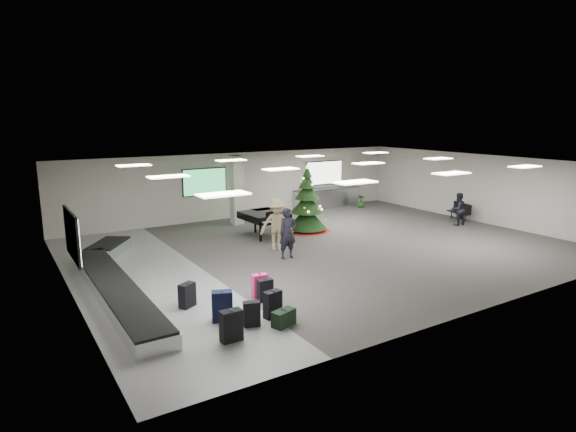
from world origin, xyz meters
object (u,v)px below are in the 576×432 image
pink_suitcase (260,286)px  service_counter (327,198)px  christmas_tree (307,208)px  potted_plant_right (361,201)px  grand_piano (265,216)px  baggage_carousel (113,280)px  potted_plant_left (306,208)px  traveler_a (288,233)px  traveler_b (277,225)px  traveler_bench (458,209)px  bench (460,210)px

pink_suitcase → service_counter: bearing=52.1°
christmas_tree → potted_plant_right: 6.32m
grand_piano → service_counter: bearing=29.2°
baggage_carousel → pink_suitcase: bearing=-43.0°
service_counter → potted_plant_left: 2.35m
grand_piano → potted_plant_right: grand_piano is taller
grand_piano → traveler_a: traveler_a is taller
pink_suitcase → baggage_carousel: bearing=143.6°
traveler_b → traveler_bench: size_ratio=1.29×
potted_plant_left → service_counter: bearing=26.0°
service_counter → pink_suitcase: 13.68m
pink_suitcase → traveler_a: (2.64, 2.77, 0.58)m
traveler_b → baggage_carousel: bearing=-152.3°
christmas_tree → traveler_a: bearing=-133.4°
baggage_carousel → potted_plant_right: (14.43, 5.76, 0.14)m
traveler_a → grand_piano: bearing=78.9°
pink_suitcase → grand_piano: bearing=66.0°
pink_suitcase → grand_piano: 7.00m
traveler_bench → potted_plant_right: bearing=-75.9°
christmas_tree → potted_plant_left: 3.48m
service_counter → potted_plant_right: bearing=-31.6°
service_counter → christmas_tree: (-3.99, -3.88, 0.46)m
pink_suitcase → christmas_tree: bearing=53.0°
service_counter → baggage_carousel: bearing=-152.3°
christmas_tree → bench: bearing=-15.2°
pink_suitcase → potted_plant_right: 14.21m
service_counter → traveler_bench: size_ratio=2.69×
traveler_a → pink_suitcase: bearing=-129.1°
potted_plant_right → traveler_b: bearing=-149.5°
traveler_bench → potted_plant_left: 7.31m
christmas_tree → traveler_b: christmas_tree is taller
bench → potted_plant_right: size_ratio=1.94×
christmas_tree → traveler_a: (-2.94, -3.11, -0.10)m
traveler_a → service_counter: bearing=49.7°
baggage_carousel → potted_plant_left: 12.16m
christmas_tree → bench: christmas_tree is taller
grand_piano → bench: 9.87m
christmas_tree → grand_piano: bearing=176.4°
traveler_b → potted_plant_left: (4.60, 4.83, -0.60)m
bench → potted_plant_left: bench is taller
baggage_carousel → christmas_tree: size_ratio=3.30×
bench → potted_plant_right: 5.35m
service_counter → potted_plant_left: service_counter is taller
bench → traveler_bench: 1.33m
pink_suitcase → potted_plant_left: 11.51m
bench → pink_suitcase: bearing=-149.2°
traveler_bench → traveler_a: bearing=6.8°
christmas_tree → traveler_b: 3.36m
traveler_b → potted_plant_left: size_ratio=2.59×
baggage_carousel → traveler_b: bearing=8.1°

